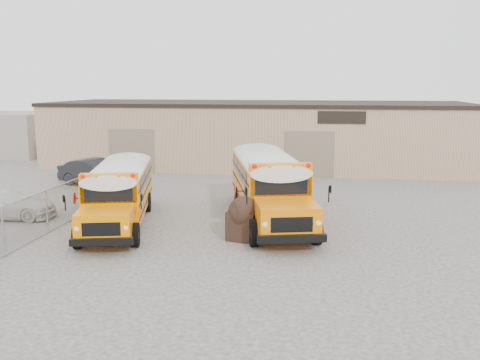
# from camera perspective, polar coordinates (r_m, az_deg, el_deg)

# --- Properties ---
(ground) EXTENTS (120.00, 120.00, 0.00)m
(ground) POSITION_cam_1_polar(r_m,az_deg,el_deg) (21.02, -5.20, -6.41)
(ground) COLOR #4A4644
(ground) RESTS_ON ground
(warehouse) EXTENTS (30.20, 10.20, 4.67)m
(warehouse) POSITION_cam_1_polar(r_m,az_deg,el_deg) (39.98, 1.89, 5.02)
(warehouse) COLOR tan
(warehouse) RESTS_ON ground
(chainlink_fence) EXTENTS (0.07, 18.07, 1.81)m
(chainlink_fence) POSITION_cam_1_polar(r_m,az_deg,el_deg) (25.59, -16.66, -1.70)
(chainlink_fence) COLOR #92959A
(chainlink_fence) RESTS_ON ground
(distant_building_left) EXTENTS (8.00, 6.00, 3.60)m
(distant_building_left) POSITION_cam_1_polar(r_m,az_deg,el_deg) (49.73, -23.90, 4.52)
(distant_building_left) COLOR gray
(distant_building_left) RESTS_ON ground
(school_bus_left) EXTENTS (4.36, 9.31, 2.65)m
(school_bus_left) POSITION_cam_1_polar(r_m,az_deg,el_deg) (29.21, -11.39, 1.23)
(school_bus_left) COLOR #FF8300
(school_bus_left) RESTS_ON ground
(school_bus_right) EXTENTS (4.99, 10.48, 2.98)m
(school_bus_right) POSITION_cam_1_polar(r_m,az_deg,el_deg) (30.04, 1.32, 2.04)
(school_bus_right) COLOR orange
(school_bus_right) RESTS_ON ground
(tarp_bundle) EXTENTS (1.37, 1.28, 1.72)m
(tarp_bundle) POSITION_cam_1_polar(r_m,az_deg,el_deg) (20.78, 0.43, -4.03)
(tarp_bundle) COLOR black
(tarp_bundle) RESTS_ON ground
(car_white) EXTENTS (4.63, 2.27, 1.30)m
(car_white) POSITION_cam_1_polar(r_m,az_deg,el_deg) (26.36, -23.73, -2.37)
(car_white) COLOR silver
(car_white) RESTS_ON ground
(car_dark) EXTENTS (5.10, 3.26, 1.59)m
(car_dark) POSITION_cam_1_polar(r_m,az_deg,el_deg) (32.90, -15.11, 0.77)
(car_dark) COLOR black
(car_dark) RESTS_ON ground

